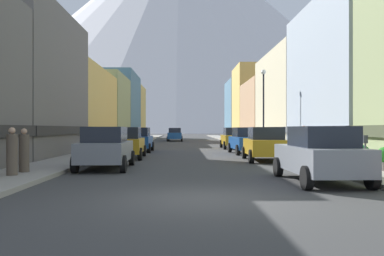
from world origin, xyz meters
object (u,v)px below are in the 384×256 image
object	(u,v)px
car_right_0	(320,154)
car_right_2	(247,140)
pedestrian_0	(12,153)
pedestrian_1	(24,152)
car_driving_1	(175,134)
parking_meter_near	(365,149)
potted_plant_1	(325,150)
streetlamp_right	(264,97)
car_driving_0	(175,134)
car_left_2	(138,140)
pedestrian_2	(304,142)
car_right_3	(234,138)
car_left_0	(106,148)
potted_plant_2	(363,154)
car_left_1	(126,143)
car_right_1	(265,144)

from	to	relation	value
car_right_0	car_right_2	world-z (taller)	same
pedestrian_0	pedestrian_1	distance (m)	1.05
car_driving_1	pedestrian_0	xyz separation A→B (m)	(-4.65, -42.96, -0.02)
parking_meter_near	potted_plant_1	xyz separation A→B (m)	(1.25, 7.69, -0.47)
parking_meter_near	streetlamp_right	distance (m)	16.18
car_driving_0	car_right_0	bearing A→B (deg)	-82.77
car_left_2	car_driving_1	world-z (taller)	same
car_left_2	pedestrian_2	bearing A→B (deg)	-35.66
car_right_3	potted_plant_1	distance (m)	13.63
car_left_0	potted_plant_1	distance (m)	11.61
car_left_2	potted_plant_2	bearing A→B (deg)	-50.39
car_right_2	car_driving_1	xyz separation A→B (m)	(-5.40, 29.02, 0.00)
pedestrian_1	potted_plant_1	bearing A→B (deg)	27.21
car_left_0	car_right_0	size ratio (longest dim) A/B	1.00
car_right_0	car_driving_1	world-z (taller)	same
car_right_2	pedestrian_1	xyz separation A→B (m)	(-10.05, -12.89, -0.03)
pedestrian_2	parking_meter_near	bearing A→B (deg)	-93.22
potted_plant_2	pedestrian_0	xyz separation A→B (m)	(-13.25, -3.22, 0.23)
car_left_1	potted_plant_1	world-z (taller)	car_left_1
car_driving_0	streetlamp_right	bearing A→B (deg)	-74.79
car_right_3	potted_plant_2	xyz separation A→B (m)	(3.20, -17.88, -0.25)
car_right_0	car_driving_1	size ratio (longest dim) A/B	1.00
car_left_2	car_right_2	bearing A→B (deg)	-17.09
car_left_2	car_right_1	world-z (taller)	same
car_driving_1	car_left_1	bearing A→B (deg)	-93.79
pedestrian_0	pedestrian_2	bearing A→B (deg)	35.94
car_left_2	car_left_0	bearing A→B (deg)	-89.99
car_right_2	parking_meter_near	distance (m)	13.90
parking_meter_near	car_left_0	bearing A→B (deg)	160.22
car_left_1	car_driving_1	bearing A→B (deg)	86.21
car_driving_1	pedestrian_1	distance (m)	42.17
car_left_0	pedestrian_2	xyz separation A→B (m)	(10.05, 5.45, 0.05)
car_right_2	car_driving_1	world-z (taller)	same
car_right_1	pedestrian_2	world-z (taller)	pedestrian_2
car_right_3	streetlamp_right	bearing A→B (deg)	-72.88
car_right_2	car_right_1	bearing A→B (deg)	-90.00
car_left_2	car_driving_0	bearing A→B (deg)	85.04
car_right_3	potted_plant_1	size ratio (longest dim) A/B	5.34
car_driving_0	streetlamp_right	distance (m)	26.67
parking_meter_near	pedestrian_2	world-z (taller)	pedestrian_2
car_left_1	potted_plant_2	distance (m)	12.65
car_right_0	car_left_2	bearing A→B (deg)	113.82
car_right_0	potted_plant_2	world-z (taller)	car_right_0
car_left_1	pedestrian_0	distance (m)	10.12
car_right_3	car_driving_0	size ratio (longest dim) A/B	1.00
potted_plant_1	potted_plant_2	world-z (taller)	potted_plant_2
potted_plant_2	pedestrian_2	xyz separation A→B (m)	(-0.75, 5.84, 0.30)
car_left_1	streetlamp_right	size ratio (longest dim) A/B	0.76
car_right_0	car_driving_1	xyz separation A→B (m)	(-5.40, 43.90, 0.00)
car_right_3	potted_plant_2	bearing A→B (deg)	-79.85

